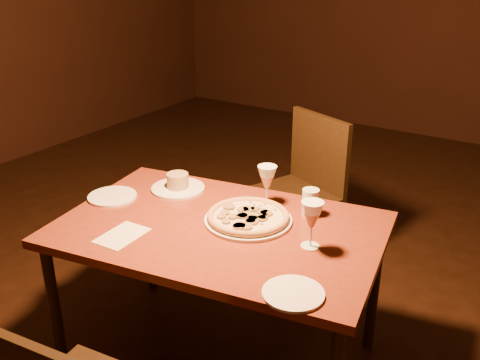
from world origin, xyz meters
The scene contains 11 objects.
floor centered at (0.00, 0.00, 0.00)m, with size 7.00×7.00×0.00m, color black.
dining_table centered at (-0.04, -0.22, 0.62)m, with size 1.38×1.00×0.68m.
chair_far centered at (-0.12, 0.65, 0.50)m, with size 0.56×0.56×0.88m.
pizza_plate centered at (0.04, -0.13, 0.70)m, with size 0.35×0.35×0.04m.
ramekin_saucer centered at (-0.40, -0.03, 0.70)m, with size 0.24×0.24×0.08m.
wine_glass_far centered at (0.03, 0.04, 0.77)m, with size 0.08×0.08×0.18m, color #A76245, non-canonical shape.
wine_glass_right centered at (0.34, -0.17, 0.77)m, with size 0.08×0.08×0.18m, color #A76245, non-canonical shape.
water_tumbler centered at (0.22, 0.06, 0.73)m, with size 0.07×0.07×0.11m, color silver.
side_plate_left centered at (-0.59, -0.26, 0.68)m, with size 0.21×0.21×0.01m, color white.
side_plate_near centered at (0.42, -0.47, 0.68)m, with size 0.20×0.20×0.01m, color white.
menu_card centered at (-0.30, -0.49, 0.68)m, with size 0.13×0.20×0.00m, color silver.
Camera 1 is at (1.05, -1.75, 1.67)m, focal length 40.00 mm.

